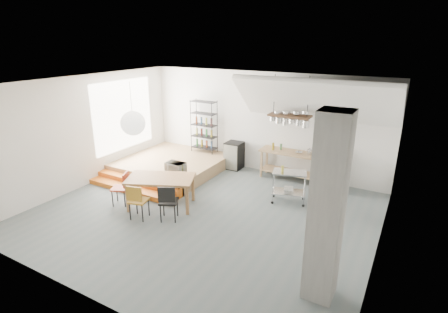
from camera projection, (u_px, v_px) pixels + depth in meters
The scene contains 26 objects.
floor at pixel (203, 213), 8.77m from camera, with size 8.00×8.00×0.00m, color slate.
wall_back at pixel (262, 123), 11.14m from camera, with size 8.00×0.04×3.20m, color silver.
wall_left at pixel (86, 131), 10.12m from camera, with size 0.04×7.00×3.20m, color silver.
wall_right at pixel (386, 186), 6.39m from camera, with size 0.04×7.00×3.20m, color silver.
ceiling at pixel (201, 84), 7.74m from camera, with size 8.00×7.00×0.02m, color white.
slope_ceiling at pixel (315, 101), 9.50m from camera, with size 4.40×1.80×0.15m, color white.
window_pane at pixel (124, 115), 11.28m from camera, with size 0.02×2.50×2.20m, color white.
platform at pixel (172, 165), 11.52m from camera, with size 3.00×3.00×0.40m, color #A48152.
step_lower at pixel (131, 190), 9.95m from camera, with size 3.00×0.35×0.13m, color #D16418.
step_upper at pixel (139, 183), 10.22m from camera, with size 3.00×0.35×0.27m, color #D16418.
concrete_column at pixel (327, 210), 5.48m from camera, with size 0.50×0.50×3.20m, color slate.
kitchen_counter at pixel (289, 160), 10.65m from camera, with size 1.80×0.60×0.91m.
stove at pixel (335, 173), 10.05m from camera, with size 0.60×0.60×1.18m.
pot_rack at pixel (290, 118), 10.02m from camera, with size 1.20×0.50×1.43m.
wire_shelving at pixel (204, 126), 11.91m from camera, with size 0.88×0.38×1.80m.
microwave_shelf at pixel (176, 173), 9.86m from camera, with size 0.60×0.40×0.16m.
paper_lantern at pixel (133, 123), 8.49m from camera, with size 0.60×0.60×0.60m, color white.
dining_table at pixel (161, 181), 8.91m from camera, with size 1.92×1.54×0.80m.
chair_mustard at pixel (137, 199), 8.29m from camera, with size 0.50×0.50×0.90m.
chair_black at pixel (168, 200), 8.22m from camera, with size 0.57×0.57×0.93m.
chair_olive at pixel (176, 177), 9.67m from camera, with size 0.48×0.48×0.84m.
chair_red at pixel (122, 186), 9.07m from camera, with size 0.54×0.54×0.89m.
rolling_cart at pixel (289, 183), 9.18m from camera, with size 0.97×0.71×0.86m.
mini_fridge at pixel (234, 155), 11.65m from camera, with size 0.53×0.53×0.90m, color black.
microwave at pixel (175, 168), 9.81m from camera, with size 0.53×0.36×0.29m, color beige.
bowl at pixel (299, 153), 10.37m from camera, with size 0.21×0.21×0.05m, color silver.
Camera 1 is at (4.31, -6.58, 4.17)m, focal length 28.00 mm.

